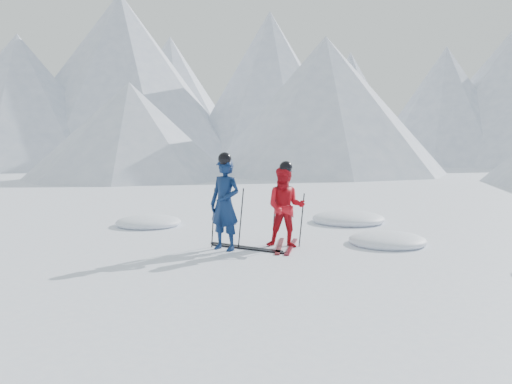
# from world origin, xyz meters

# --- Properties ---
(ground) EXTENTS (160.00, 160.00, 0.00)m
(ground) POSITION_xyz_m (0.00, 0.00, 0.00)
(ground) COLOR white
(ground) RESTS_ON ground
(mountain_range) EXTENTS (106.15, 62.94, 15.53)m
(mountain_range) POSITION_xyz_m (5.71, 35.31, 6.72)
(mountain_range) COLOR #B2BCD1
(mountain_range) RESTS_ON ground
(skier_blue) EXTENTS (0.76, 0.62, 1.81)m
(skier_blue) POSITION_xyz_m (-1.96, -0.11, 0.90)
(skier_blue) COLOR #0B1F46
(skier_blue) RESTS_ON ground
(skier_red) EXTENTS (0.87, 0.72, 1.63)m
(skier_red) POSITION_xyz_m (-0.88, 0.49, 0.81)
(skier_red) COLOR red
(skier_red) RESTS_ON ground
(pole_blue_left) EXTENTS (0.12, 0.08, 1.20)m
(pole_blue_left) POSITION_xyz_m (-2.26, 0.04, 0.60)
(pole_blue_left) COLOR black
(pole_blue_left) RESTS_ON ground
(pole_blue_right) EXTENTS (0.12, 0.07, 1.20)m
(pole_blue_right) POSITION_xyz_m (-1.71, 0.14, 0.60)
(pole_blue_right) COLOR black
(pole_blue_right) RESTS_ON ground
(pole_red_left) EXTENTS (0.11, 0.09, 1.08)m
(pole_red_left) POSITION_xyz_m (-1.18, 0.74, 0.54)
(pole_red_left) COLOR black
(pole_red_left) RESTS_ON ground
(pole_red_right) EXTENTS (0.11, 0.08, 1.08)m
(pole_red_right) POSITION_xyz_m (-0.58, 0.64, 0.54)
(pole_red_right) COLOR black
(pole_red_right) RESTS_ON ground
(ski_worn_left) EXTENTS (0.39, 1.69, 0.03)m
(ski_worn_left) POSITION_xyz_m (-1.00, 0.49, 0.01)
(ski_worn_left) COLOR black
(ski_worn_left) RESTS_ON ground
(ski_worn_right) EXTENTS (0.27, 1.70, 0.03)m
(ski_worn_right) POSITION_xyz_m (-0.76, 0.49, 0.01)
(ski_worn_right) COLOR black
(ski_worn_right) RESTS_ON ground
(ski_loose_a) EXTENTS (1.65, 0.59, 0.03)m
(ski_loose_a) POSITION_xyz_m (-1.63, 0.19, 0.01)
(ski_loose_a) COLOR black
(ski_loose_a) RESTS_ON ground
(ski_loose_b) EXTENTS (1.66, 0.54, 0.03)m
(ski_loose_b) POSITION_xyz_m (-1.53, 0.04, 0.01)
(ski_loose_b) COLOR black
(ski_loose_b) RESTS_ON ground
(snow_lumps) EXTENTS (9.89, 6.38, 0.42)m
(snow_lumps) POSITION_xyz_m (-0.76, 2.60, 0.00)
(snow_lumps) COLOR white
(snow_lumps) RESTS_ON ground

